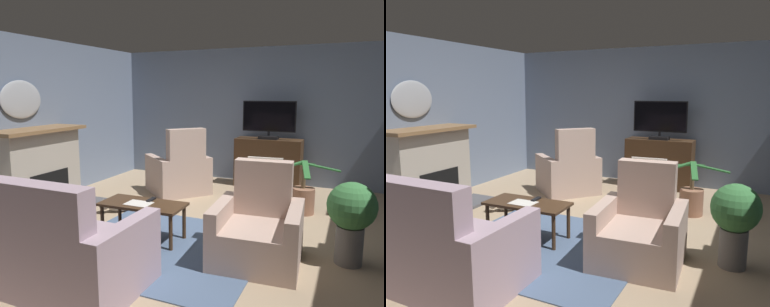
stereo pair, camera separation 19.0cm
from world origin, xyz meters
TOP-DOWN VIEW (x-y plane):
  - ground_plane at (0.00, 0.00)m, footprint 6.27×6.52m
  - wall_back at (0.00, 3.01)m, footprint 6.27×0.10m
  - wall_left at (-2.89, 0.00)m, footprint 0.10×6.52m
  - rug_central at (-0.21, -0.51)m, footprint 2.16×1.99m
  - fireplace at (-2.56, -0.03)m, footprint 0.95×1.49m
  - wall_mirror_oval at (-2.81, -0.03)m, footprint 0.06×0.73m
  - tv_cabinet at (0.26, 2.66)m, footprint 1.19×0.45m
  - television at (0.26, 2.61)m, footprint 0.95×0.20m
  - coffee_table at (-0.54, -0.41)m, footprint 1.01×0.49m
  - tv_remote at (-0.50, -0.29)m, footprint 0.06×0.17m
  - folded_newspaper at (-0.57, -0.46)m, footprint 0.30×0.22m
  - sofa_floral at (-0.63, -1.65)m, footprint 1.42×0.93m
  - armchair_facing_sofa at (-1.05, 1.60)m, footprint 1.26×1.26m
  - armchair_beside_cabinet at (0.83, -0.41)m, footprint 0.93×0.93m
  - potted_plant_small_fern_corner at (1.70, -0.12)m, footprint 0.48×0.48m
  - potted_plant_on_hearth_side at (1.05, 1.34)m, footprint 0.97×0.86m
  - cat at (-1.40, 0.33)m, footprint 0.58×0.55m

SIDE VIEW (x-z plane):
  - ground_plane at x=0.00m, z-range -0.04..0.00m
  - rug_central at x=-0.21m, z-range 0.00..0.01m
  - cat at x=-1.40m, z-range -0.01..0.21m
  - potted_plant_on_hearth_side at x=1.05m, z-range -0.16..0.62m
  - armchair_beside_cabinet at x=0.83m, z-range -0.20..0.83m
  - sofa_floral at x=-0.63m, z-range -0.17..0.86m
  - armchair_facing_sofa at x=-1.05m, z-range -0.22..0.92m
  - coffee_table at x=-0.54m, z-range 0.17..0.61m
  - tv_cabinet at x=0.26m, z-range -0.02..0.86m
  - folded_newspaper at x=-0.57m, z-range 0.44..0.45m
  - tv_remote at x=-0.50m, z-range 0.44..0.47m
  - potted_plant_small_fern_corner at x=1.70m, z-range 0.10..0.95m
  - fireplace at x=-2.56m, z-range -0.03..1.19m
  - television at x=0.26m, z-range 0.91..1.59m
  - wall_back at x=0.00m, z-range 0.00..2.55m
  - wall_left at x=-2.89m, z-range 0.00..2.55m
  - wall_mirror_oval at x=-2.81m, z-range 1.34..1.90m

